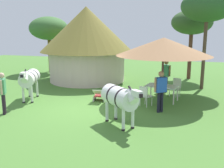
{
  "coord_description": "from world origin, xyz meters",
  "views": [
    {
      "loc": [
        4.19,
        -9.97,
        3.43
      ],
      "look_at": [
        1.09,
        0.79,
        1.0
      ],
      "focal_mm": 42.19,
      "sensor_mm": 36.0,
      "label": 1
    }
  ],
  "objects_px": {
    "guest_beside_umbrella": "(161,88)",
    "acacia_tree_right_background": "(192,23)",
    "patio_chair_east_end": "(176,86)",
    "patio_dining_table": "(162,87)",
    "acacia_tree_behind_hut": "(49,29)",
    "acacia_tree_far_lawn": "(207,6)",
    "patio_chair_near_hut": "(145,95)",
    "guest_behind_table": "(166,73)",
    "zebra_by_umbrella": "(29,79)",
    "thatched_hut": "(87,41)",
    "standing_watcher": "(3,89)",
    "zebra_nearest_camera": "(120,98)",
    "striped_lounge_chair": "(100,95)",
    "shade_umbrella": "(164,47)"
  },
  "relations": [
    {
      "from": "patio_dining_table",
      "to": "striped_lounge_chair",
      "type": "bearing_deg",
      "value": -164.33
    },
    {
      "from": "guest_beside_umbrella",
      "to": "guest_behind_table",
      "type": "xyz_separation_m",
      "value": [
        -0.09,
        3.64,
        0.0
      ]
    },
    {
      "from": "patio_dining_table",
      "to": "zebra_by_umbrella",
      "type": "distance_m",
      "value": 6.28
    },
    {
      "from": "patio_dining_table",
      "to": "acacia_tree_far_lawn",
      "type": "xyz_separation_m",
      "value": [
        1.94,
        3.17,
        3.84
      ]
    },
    {
      "from": "standing_watcher",
      "to": "acacia_tree_behind_hut",
      "type": "distance_m",
      "value": 10.59
    },
    {
      "from": "zebra_by_umbrella",
      "to": "patio_chair_east_end",
      "type": "bearing_deg",
      "value": -176.76
    },
    {
      "from": "standing_watcher",
      "to": "acacia_tree_behind_hut",
      "type": "height_order",
      "value": "acacia_tree_behind_hut"
    },
    {
      "from": "striped_lounge_chair",
      "to": "patio_chair_east_end",
      "type": "bearing_deg",
      "value": 22.29
    },
    {
      "from": "patio_chair_east_end",
      "to": "striped_lounge_chair",
      "type": "height_order",
      "value": "patio_chair_east_end"
    },
    {
      "from": "zebra_by_umbrella",
      "to": "acacia_tree_right_background",
      "type": "bearing_deg",
      "value": -152.33
    },
    {
      "from": "patio_chair_near_hut",
      "to": "acacia_tree_right_background",
      "type": "bearing_deg",
      "value": 105.58
    },
    {
      "from": "guest_beside_umbrella",
      "to": "acacia_tree_right_background",
      "type": "xyz_separation_m",
      "value": [
        1.11,
        7.83,
        2.67
      ]
    },
    {
      "from": "patio_chair_near_hut",
      "to": "patio_chair_east_end",
      "type": "relative_size",
      "value": 1.0
    },
    {
      "from": "standing_watcher",
      "to": "zebra_nearest_camera",
      "type": "height_order",
      "value": "standing_watcher"
    },
    {
      "from": "patio_chair_east_end",
      "to": "guest_beside_umbrella",
      "type": "xyz_separation_m",
      "value": [
        -0.49,
        -2.86,
        0.51
      ]
    },
    {
      "from": "striped_lounge_chair",
      "to": "acacia_tree_far_lawn",
      "type": "relative_size",
      "value": 0.16
    },
    {
      "from": "zebra_by_umbrella",
      "to": "acacia_tree_behind_hut",
      "type": "height_order",
      "value": "acacia_tree_behind_hut"
    },
    {
      "from": "striped_lounge_chair",
      "to": "acacia_tree_behind_hut",
      "type": "height_order",
      "value": "acacia_tree_behind_hut"
    },
    {
      "from": "acacia_tree_behind_hut",
      "to": "acacia_tree_right_background",
      "type": "height_order",
      "value": "acacia_tree_right_background"
    },
    {
      "from": "standing_watcher",
      "to": "zebra_by_umbrella",
      "type": "xyz_separation_m",
      "value": [
        -0.19,
        2.14,
        0.03
      ]
    },
    {
      "from": "zebra_nearest_camera",
      "to": "zebra_by_umbrella",
      "type": "distance_m",
      "value": 5.36
    },
    {
      "from": "patio_chair_near_hut",
      "to": "shade_umbrella",
      "type": "bearing_deg",
      "value": 90.0
    },
    {
      "from": "patio_dining_table",
      "to": "acacia_tree_behind_hut",
      "type": "bearing_deg",
      "value": 146.61
    },
    {
      "from": "thatched_hut",
      "to": "standing_watcher",
      "type": "height_order",
      "value": "thatched_hut"
    },
    {
      "from": "patio_chair_near_hut",
      "to": "acacia_tree_far_lawn",
      "type": "relative_size",
      "value": 0.17
    },
    {
      "from": "patio_chair_near_hut",
      "to": "acacia_tree_far_lawn",
      "type": "xyz_separation_m",
      "value": [
        2.57,
        4.26,
        3.98
      ]
    },
    {
      "from": "standing_watcher",
      "to": "striped_lounge_chair",
      "type": "bearing_deg",
      "value": 104.4
    },
    {
      "from": "guest_beside_umbrella",
      "to": "zebra_by_umbrella",
      "type": "xyz_separation_m",
      "value": [
        -6.17,
        0.16,
        0.02
      ]
    },
    {
      "from": "guest_beside_umbrella",
      "to": "zebra_nearest_camera",
      "type": "bearing_deg",
      "value": -163.96
    },
    {
      "from": "guest_behind_table",
      "to": "zebra_by_umbrella",
      "type": "distance_m",
      "value": 7.0
    },
    {
      "from": "guest_behind_table",
      "to": "zebra_by_umbrella",
      "type": "height_order",
      "value": "guest_behind_table"
    },
    {
      "from": "guest_beside_umbrella",
      "to": "acacia_tree_behind_hut",
      "type": "bearing_deg",
      "value": 98.91
    },
    {
      "from": "patio_dining_table",
      "to": "zebra_by_umbrella",
      "type": "bearing_deg",
      "value": -165.4
    },
    {
      "from": "patio_dining_table",
      "to": "guest_beside_umbrella",
      "type": "bearing_deg",
      "value": -86.59
    },
    {
      "from": "shade_umbrella",
      "to": "guest_beside_umbrella",
      "type": "height_order",
      "value": "shade_umbrella"
    },
    {
      "from": "zebra_by_umbrella",
      "to": "acacia_tree_behind_hut",
      "type": "xyz_separation_m",
      "value": [
        -3.15,
        7.65,
        2.27
      ]
    },
    {
      "from": "patio_dining_table",
      "to": "zebra_nearest_camera",
      "type": "bearing_deg",
      "value": -106.98
    },
    {
      "from": "standing_watcher",
      "to": "acacia_tree_right_background",
      "type": "xyz_separation_m",
      "value": [
        7.09,
        9.8,
        2.68
      ]
    },
    {
      "from": "acacia_tree_right_background",
      "to": "thatched_hut",
      "type": "bearing_deg",
      "value": -159.09
    },
    {
      "from": "acacia_tree_far_lawn",
      "to": "acacia_tree_right_background",
      "type": "xyz_separation_m",
      "value": [
        -0.72,
        2.91,
        -0.8
      ]
    },
    {
      "from": "thatched_hut",
      "to": "shade_umbrella",
      "type": "xyz_separation_m",
      "value": [
        5.18,
        -3.64,
        -0.01
      ]
    },
    {
      "from": "acacia_tree_far_lawn",
      "to": "patio_chair_east_end",
      "type": "bearing_deg",
      "value": -123.14
    },
    {
      "from": "patio_chair_east_end",
      "to": "standing_watcher",
      "type": "xyz_separation_m",
      "value": [
        -6.47,
        -4.83,
        0.5
      ]
    },
    {
      "from": "acacia_tree_far_lawn",
      "to": "acacia_tree_right_background",
      "type": "distance_m",
      "value": 3.1
    },
    {
      "from": "patio_dining_table",
      "to": "acacia_tree_far_lawn",
      "type": "bearing_deg",
      "value": 58.59
    },
    {
      "from": "patio_chair_near_hut",
      "to": "acacia_tree_far_lawn",
      "type": "distance_m",
      "value": 6.37
    },
    {
      "from": "zebra_nearest_camera",
      "to": "zebra_by_umbrella",
      "type": "bearing_deg",
      "value": -70.48
    },
    {
      "from": "guest_behind_table",
      "to": "acacia_tree_behind_hut",
      "type": "relative_size",
      "value": 0.41
    },
    {
      "from": "shade_umbrella",
      "to": "acacia_tree_far_lawn",
      "type": "height_order",
      "value": "acacia_tree_far_lawn"
    },
    {
      "from": "patio_chair_near_hut",
      "to": "striped_lounge_chair",
      "type": "relative_size",
      "value": 1.04
    }
  ]
}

